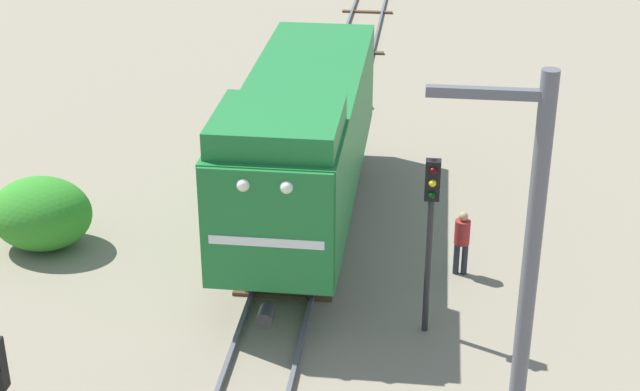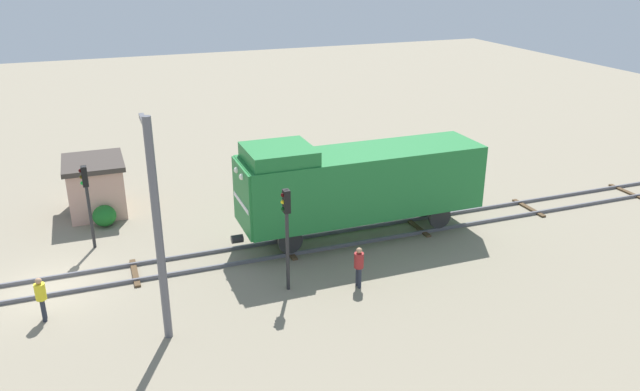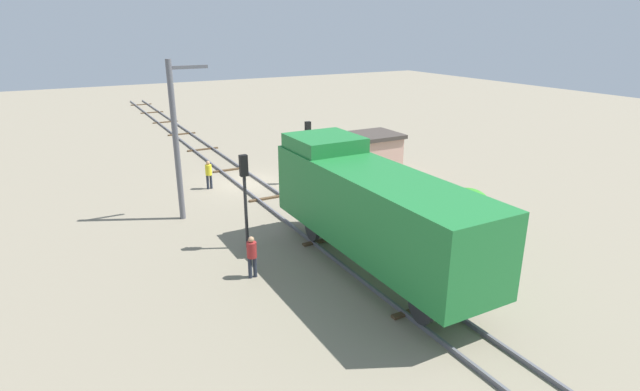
{
  "view_description": "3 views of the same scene",
  "coord_description": "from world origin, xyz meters",
  "px_view_note": "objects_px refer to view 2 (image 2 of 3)",
  "views": [
    {
      "loc": [
        3.31,
        -9.99,
        12.21
      ],
      "look_at": [
        0.53,
        12.84,
        1.27
      ],
      "focal_mm": 55.0,
      "sensor_mm": 36.0,
      "label": 1
    },
    {
      "loc": [
        23.88,
        2.35,
        12.34
      ],
      "look_at": [
        -0.16,
        11.47,
        2.27
      ],
      "focal_mm": 35.0,
      "sensor_mm": 36.0,
      "label": 2
    },
    {
      "loc": [
        10.18,
        27.72,
        9.22
      ],
      "look_at": [
        -0.63,
        8.02,
        1.51
      ],
      "focal_mm": 28.0,
      "sensor_mm": 36.0,
      "label": 3
    }
  ],
  "objects_px": {
    "traffic_signal_near": "(87,192)",
    "traffic_signal_mid": "(287,221)",
    "catenary_mast": "(157,226)",
    "relay_hut": "(96,186)",
    "worker_near_track": "(41,296)",
    "worker_by_signal": "(359,264)",
    "locomotive": "(358,181)"
  },
  "relations": [
    {
      "from": "traffic_signal_mid",
      "to": "worker_near_track",
      "type": "distance_m",
      "value": 9.1
    },
    {
      "from": "traffic_signal_mid",
      "to": "catenary_mast",
      "type": "relative_size",
      "value": 0.54
    },
    {
      "from": "locomotive",
      "to": "catenary_mast",
      "type": "height_order",
      "value": "catenary_mast"
    },
    {
      "from": "traffic_signal_mid",
      "to": "worker_near_track",
      "type": "bearing_deg",
      "value": -96.45
    },
    {
      "from": "locomotive",
      "to": "traffic_signal_mid",
      "type": "relative_size",
      "value": 2.79
    },
    {
      "from": "catenary_mast",
      "to": "relay_hut",
      "type": "distance_m",
      "value": 12.85
    },
    {
      "from": "locomotive",
      "to": "traffic_signal_near",
      "type": "xyz_separation_m",
      "value": [
        -3.2,
        -11.4,
        -0.1
      ]
    },
    {
      "from": "traffic_signal_mid",
      "to": "worker_by_signal",
      "type": "relative_size",
      "value": 2.45
    },
    {
      "from": "traffic_signal_near",
      "to": "relay_hut",
      "type": "height_order",
      "value": "traffic_signal_near"
    },
    {
      "from": "worker_near_track",
      "to": "worker_by_signal",
      "type": "bearing_deg",
      "value": 164.0
    },
    {
      "from": "traffic_signal_mid",
      "to": "worker_by_signal",
      "type": "xyz_separation_m",
      "value": [
        0.8,
        2.66,
        -1.9
      ]
    },
    {
      "from": "locomotive",
      "to": "worker_by_signal",
      "type": "bearing_deg",
      "value": -23.04
    },
    {
      "from": "locomotive",
      "to": "catenary_mast",
      "type": "bearing_deg",
      "value": -61.99
    },
    {
      "from": "traffic_signal_near",
      "to": "worker_by_signal",
      "type": "height_order",
      "value": "traffic_signal_near"
    },
    {
      "from": "catenary_mast",
      "to": "worker_by_signal",
      "type": "bearing_deg",
      "value": 95.61
    },
    {
      "from": "traffic_signal_mid",
      "to": "worker_near_track",
      "type": "height_order",
      "value": "traffic_signal_mid"
    },
    {
      "from": "traffic_signal_near",
      "to": "worker_near_track",
      "type": "relative_size",
      "value": 2.25
    },
    {
      "from": "worker_by_signal",
      "to": "traffic_signal_near",
      "type": "bearing_deg",
      "value": 140.03
    },
    {
      "from": "locomotive",
      "to": "relay_hut",
      "type": "relative_size",
      "value": 3.31
    },
    {
      "from": "traffic_signal_mid",
      "to": "relay_hut",
      "type": "distance_m",
      "value": 12.82
    },
    {
      "from": "relay_hut",
      "to": "traffic_signal_mid",
      "type": "bearing_deg",
      "value": 31.1
    },
    {
      "from": "traffic_signal_near",
      "to": "traffic_signal_mid",
      "type": "relative_size",
      "value": 0.92
    },
    {
      "from": "worker_near_track",
      "to": "worker_by_signal",
      "type": "distance_m",
      "value": 11.65
    },
    {
      "from": "locomotive",
      "to": "worker_near_track",
      "type": "xyz_separation_m",
      "value": [
        2.4,
        -13.29,
        -1.78
      ]
    },
    {
      "from": "locomotive",
      "to": "worker_by_signal",
      "type": "distance_m",
      "value": 4.9
    },
    {
      "from": "locomotive",
      "to": "traffic_signal_near",
      "type": "height_order",
      "value": "locomotive"
    },
    {
      "from": "catenary_mast",
      "to": "relay_hut",
      "type": "xyz_separation_m",
      "value": [
        -12.44,
        -1.74,
        -2.73
      ]
    },
    {
      "from": "worker_near_track",
      "to": "worker_by_signal",
      "type": "height_order",
      "value": "same"
    },
    {
      "from": "locomotive",
      "to": "traffic_signal_mid",
      "type": "bearing_deg",
      "value": -52.59
    },
    {
      "from": "traffic_signal_near",
      "to": "worker_by_signal",
      "type": "relative_size",
      "value": 2.25
    },
    {
      "from": "worker_by_signal",
      "to": "locomotive",
      "type": "bearing_deg",
      "value": 64.58
    },
    {
      "from": "catenary_mast",
      "to": "relay_hut",
      "type": "bearing_deg",
      "value": -172.03
    }
  ]
}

